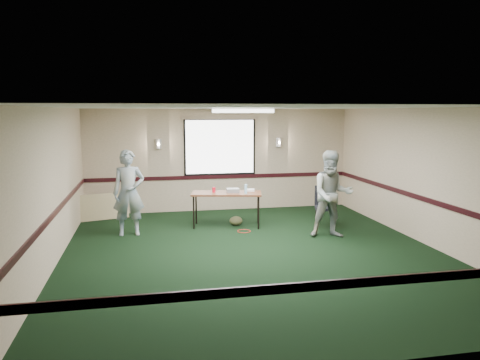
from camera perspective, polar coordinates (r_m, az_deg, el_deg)
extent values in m
plane|color=black|center=(8.84, 1.69, -8.94)|extent=(8.00, 8.00, 0.00)
plane|color=tan|center=(12.43, -2.47, 2.47)|extent=(7.00, 0.00, 7.00)
plane|color=tan|center=(4.81, 12.73, -7.29)|extent=(7.00, 0.00, 7.00)
plane|color=tan|center=(8.46, -22.02, -0.94)|extent=(0.00, 8.00, 8.00)
plane|color=tan|center=(9.93, 21.80, 0.37)|extent=(0.00, 8.00, 8.00)
plane|color=white|center=(8.44, 1.77, 8.85)|extent=(8.00, 8.00, 0.00)
cube|color=black|center=(12.47, -2.45, 0.40)|extent=(7.00, 0.03, 0.10)
cube|color=black|center=(4.96, 12.49, -12.26)|extent=(7.00, 0.03, 0.10)
cube|color=black|center=(8.54, -21.75, -3.92)|extent=(0.03, 8.00, 0.10)
cube|color=black|center=(9.99, 21.59, -2.19)|extent=(0.03, 8.00, 0.10)
cube|color=black|center=(12.38, -2.46, 4.07)|extent=(1.90, 0.01, 1.50)
cube|color=white|center=(12.37, -2.46, 4.06)|extent=(1.80, 0.02, 1.40)
cube|color=tan|center=(12.34, -2.48, 7.63)|extent=(2.05, 0.08, 0.10)
cylinder|color=silver|center=(12.19, -9.91, 4.35)|extent=(0.16, 0.16, 0.25)
cylinder|color=silver|center=(12.69, 4.74, 4.60)|extent=(0.16, 0.16, 0.25)
cube|color=white|center=(9.42, 0.37, 8.44)|extent=(1.20, 0.32, 0.08)
cube|color=#502A17|center=(10.68, -1.66, -1.65)|extent=(1.68, 0.96, 0.04)
cylinder|color=black|center=(10.57, -5.67, -3.98)|extent=(0.04, 0.04, 0.75)
cylinder|color=black|center=(10.50, 2.27, -4.03)|extent=(0.04, 0.04, 0.75)
cylinder|color=black|center=(11.06, -5.37, -3.42)|extent=(0.04, 0.04, 0.75)
cylinder|color=black|center=(11.00, 2.21, -3.46)|extent=(0.04, 0.04, 0.75)
cube|color=gray|center=(10.66, -0.89, -1.29)|extent=(0.30, 0.25, 0.09)
cube|color=white|center=(10.86, 1.24, -1.24)|extent=(0.23, 0.20, 0.05)
cylinder|color=red|center=(10.71, -3.21, -1.20)|extent=(0.08, 0.08, 0.12)
cylinder|color=#99DAFB|center=(10.51, 0.71, -1.10)|extent=(0.06, 0.06, 0.21)
ellipsoid|color=#474528|center=(10.90, -0.50, -5.00)|extent=(0.33, 0.26, 0.21)
torus|color=red|center=(10.38, 0.49, -6.25)|extent=(0.37, 0.37, 0.02)
cube|color=tan|center=(11.91, -16.41, -3.16)|extent=(1.25, 0.52, 0.64)
cube|color=black|center=(10.81, 10.36, -3.38)|extent=(0.56, 0.56, 0.06)
cube|color=black|center=(10.98, 10.28, -1.86)|extent=(0.45, 0.17, 0.45)
cylinder|color=black|center=(10.66, 9.39, -4.85)|extent=(0.03, 0.03, 0.42)
cylinder|color=black|center=(10.70, 11.44, -4.86)|extent=(0.03, 0.03, 0.42)
cylinder|color=black|center=(11.03, 9.24, -4.40)|extent=(0.03, 0.03, 0.42)
cylinder|color=black|center=(11.07, 11.22, -4.41)|extent=(0.03, 0.03, 0.42)
imported|color=#40618D|center=(10.22, -13.41, -1.52)|extent=(0.68, 0.46, 1.83)
imported|color=#7192AF|center=(9.94, 11.15, -1.73)|extent=(1.00, 0.84, 1.83)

